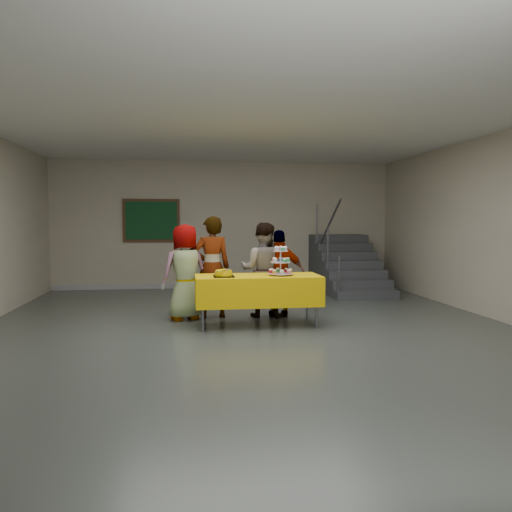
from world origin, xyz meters
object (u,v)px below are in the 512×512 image
Objects in this scene: schoolchild_b at (212,267)px; schoolchild_c at (263,270)px; cupcake_stand at (281,264)px; bear_cake at (224,273)px; bake_table at (258,289)px; schoolchild_a at (185,272)px; schoolchild_d at (280,274)px; noticeboard at (151,221)px; staircase at (345,269)px.

schoolchild_c is (0.84, -0.04, -0.05)m from schoolchild_b.
bear_cake is at bearing -175.77° from cupcake_stand.
bake_table is 0.77m from schoolchild_c.
schoolchild_a is 1.07× the size of schoolchild_d.
bear_cake is 4.80m from noticeboard.
bake_table is 4.22× the size of cupcake_stand.
schoolchild_d is (0.12, 0.71, -0.23)m from cupcake_stand.
staircase is (2.09, 2.94, -0.23)m from schoolchild_d.
cupcake_stand is at bearing 4.23° from bear_cake.
noticeboard is (-0.77, 3.78, 0.83)m from schoolchild_a.
bear_cake is 1.09m from schoolchild_c.
bear_cake is 0.95m from schoolchild_a.
schoolchild_d is (1.12, -0.10, -0.11)m from schoolchild_b.
cupcake_stand is at bearing 132.88° from schoolchild_a.
noticeboard is (-1.33, 4.55, 0.77)m from bear_cake.
schoolchild_b is 1.16× the size of schoolchild_d.
noticeboard is at bearing 112.75° from bake_table.
staircase is at bearing -10.73° from noticeboard.
noticeboard is (-1.86, 4.44, 1.04)m from bake_table.
staircase reaches higher than schoolchild_b.
schoolchild_a is at bearing 21.19° from schoolchild_c.
schoolchild_a is at bearing 4.56° from schoolchild_d.
staircase is at bearing -162.11° from schoolchild_a.
cupcake_stand is 1.60m from schoolchild_a.
schoolchild_a is at bearing 149.14° from bake_table.
bear_cake is 0.23× the size of schoolchild_a.
schoolchild_b reaches higher than schoolchild_c.
cupcake_stand is 0.31× the size of schoolchild_d.
schoolchild_a is 0.64× the size of staircase.
noticeboard reaches higher than schoolchild_c.
schoolchild_c is 1.08× the size of schoolchild_d.
staircase reaches higher than cupcake_stand.
bear_cake reaches higher than bake_table.
schoolchild_b is 1.28× the size of noticeboard.
bake_table is 0.60m from bear_cake.
staircase is 4.62m from noticeboard.
staircase is (2.36, 2.88, -0.29)m from schoolchild_c.
bake_table is 0.78× the size of staircase.
schoolchild_a is at bearing 154.01° from cupcake_stand.
cupcake_stand is 0.79m from schoolchild_c.
schoolchild_c is (-0.15, 0.76, -0.17)m from cupcake_stand.
noticeboard is at bearing -77.97° from schoolchild_b.
schoolchild_b is at bearing 15.42° from schoolchild_c.
schoolchild_b is 1.13m from schoolchild_d.
bake_table is 1.29m from schoolchild_a.
noticeboard is (-1.21, 3.68, 0.77)m from schoolchild_b.
schoolchild_c reaches higher than bear_cake.
noticeboard is (-4.41, 0.84, 1.11)m from staircase.
bear_cake is 0.25× the size of schoolchild_d.
staircase is (2.55, 3.60, -0.07)m from bake_table.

